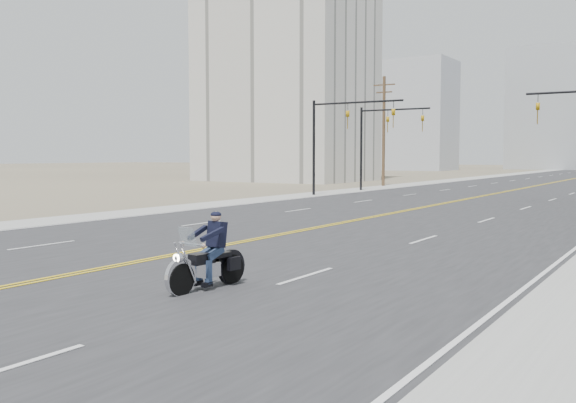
# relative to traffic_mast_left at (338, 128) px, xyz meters

# --- Properties ---
(ground_plane) EXTENTS (400.00, 400.00, 0.00)m
(ground_plane) POSITION_rel_traffic_mast_left_xyz_m (8.98, -32.00, -4.94)
(ground_plane) COLOR #776D56
(ground_plane) RESTS_ON ground
(road) EXTENTS (20.00, 200.00, 0.01)m
(road) POSITION_rel_traffic_mast_left_xyz_m (8.98, 38.00, -4.93)
(road) COLOR #303033
(road) RESTS_ON ground
(sidewalk_left) EXTENTS (3.00, 200.00, 0.01)m
(sidewalk_left) POSITION_rel_traffic_mast_left_xyz_m (-2.52, 38.00, -4.93)
(sidewalk_left) COLOR #A5A5A0
(sidewalk_left) RESTS_ON ground
(traffic_mast_left) EXTENTS (7.10, 0.26, 7.00)m
(traffic_mast_left) POSITION_rel_traffic_mast_left_xyz_m (0.00, 0.00, 0.00)
(traffic_mast_left) COLOR black
(traffic_mast_left) RESTS_ON ground
(traffic_mast_far) EXTENTS (6.10, 0.26, 7.00)m
(traffic_mast_far) POSITION_rel_traffic_mast_left_xyz_m (-0.33, 8.00, -0.06)
(traffic_mast_far) COLOR black
(traffic_mast_far) RESTS_ON ground
(utility_pole_left) EXTENTS (2.20, 0.30, 10.50)m
(utility_pole_left) POSITION_rel_traffic_mast_left_xyz_m (-3.52, 16.00, 0.54)
(utility_pole_left) COLOR brown
(utility_pole_left) RESTS_ON ground
(apartment_block) EXTENTS (18.00, 14.00, 30.00)m
(apartment_block) POSITION_rel_traffic_mast_left_xyz_m (-19.02, 23.00, 10.06)
(apartment_block) COLOR silver
(apartment_block) RESTS_ON ground
(haze_bldg_a) EXTENTS (14.00, 12.00, 22.00)m
(haze_bldg_a) POSITION_rel_traffic_mast_left_xyz_m (-26.02, 83.00, 6.06)
(haze_bldg_a) COLOR #B7BCC6
(haze_bldg_a) RESTS_ON ground
(haze_bldg_d) EXTENTS (20.00, 15.00, 26.00)m
(haze_bldg_d) POSITION_rel_traffic_mast_left_xyz_m (-3.02, 108.00, 8.06)
(haze_bldg_d) COLOR #ADB2B7
(haze_bldg_d) RESTS_ON ground
(haze_bldg_f) EXTENTS (12.00, 12.00, 16.00)m
(haze_bldg_f) POSITION_rel_traffic_mast_left_xyz_m (-41.02, 98.00, 3.06)
(haze_bldg_f) COLOR #ADB2B7
(haze_bldg_f) RESTS_ON ground
(motorcyclist) EXTENTS (1.14, 2.26, 1.71)m
(motorcyclist) POSITION_rel_traffic_mast_left_xyz_m (12.88, -30.42, -4.08)
(motorcyclist) COLOR black
(motorcyclist) RESTS_ON ground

